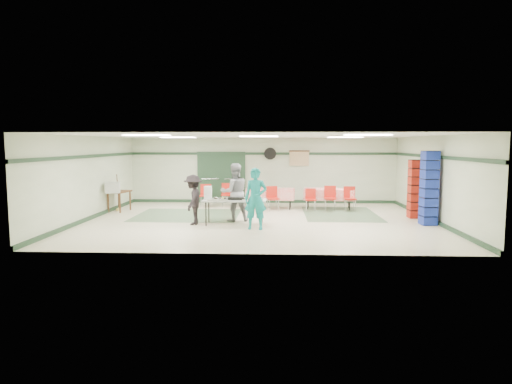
{
  "coord_description": "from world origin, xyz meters",
  "views": [
    {
      "loc": [
        0.54,
        -14.44,
        2.44
      ],
      "look_at": [
        -0.08,
        -0.3,
        0.95
      ],
      "focal_mm": 32.0,
      "sensor_mm": 36.0,
      "label": 1
    }
  ],
  "objects_px": {
    "volunteer_grey": "(234,192)",
    "chair_b": "(311,197)",
    "crate_stack_blue_b": "(428,193)",
    "dining_table_a": "(329,194)",
    "chair_c": "(350,196)",
    "office_printer": "(113,188)",
    "serving_table": "(235,201)",
    "printer_table": "(119,194)",
    "chair_loose_b": "(206,193)",
    "crate_stack_blue_a": "(429,188)",
    "crate_stack_red": "(416,189)",
    "broom": "(118,192)",
    "chair_d": "(272,196)",
    "volunteer_teal": "(256,199)",
    "volunteer_dark": "(193,200)",
    "chair_loose_a": "(227,192)",
    "dining_table_b": "(270,194)",
    "chair_a": "(330,196)"
  },
  "relations": [
    {
      "from": "broom",
      "to": "chair_c",
      "type": "bearing_deg",
      "value": 4.83
    },
    {
      "from": "volunteer_teal",
      "to": "crate_stack_blue_a",
      "type": "height_order",
      "value": "crate_stack_blue_a"
    },
    {
      "from": "volunteer_grey",
      "to": "dining_table_a",
      "type": "xyz_separation_m",
      "value": [
        3.3,
        2.9,
        -0.35
      ]
    },
    {
      "from": "serving_table",
      "to": "volunteer_grey",
      "type": "height_order",
      "value": "volunteer_grey"
    },
    {
      "from": "volunteer_dark",
      "to": "crate_stack_blue_b",
      "type": "bearing_deg",
      "value": 94.22
    },
    {
      "from": "chair_a",
      "to": "chair_loose_a",
      "type": "height_order",
      "value": "chair_a"
    },
    {
      "from": "volunteer_grey",
      "to": "volunteer_dark",
      "type": "xyz_separation_m",
      "value": [
        -1.2,
        -0.67,
        -0.16
      ]
    },
    {
      "from": "chair_loose_a",
      "to": "crate_stack_blue_b",
      "type": "relative_size",
      "value": 0.48
    },
    {
      "from": "chair_a",
      "to": "office_printer",
      "type": "distance_m",
      "value": 7.76
    },
    {
      "from": "volunteer_teal",
      "to": "chair_loose_a",
      "type": "xyz_separation_m",
      "value": [
        -1.34,
        4.76,
        -0.33
      ]
    },
    {
      "from": "dining_table_b",
      "to": "broom",
      "type": "distance_m",
      "value": 5.63
    },
    {
      "from": "chair_loose_b",
      "to": "printer_table",
      "type": "bearing_deg",
      "value": -155.7
    },
    {
      "from": "volunteer_teal",
      "to": "crate_stack_blue_a",
      "type": "xyz_separation_m",
      "value": [
        5.18,
        0.91,
        0.24
      ]
    },
    {
      "from": "volunteer_grey",
      "to": "office_printer",
      "type": "bearing_deg",
      "value": -34.06
    },
    {
      "from": "chair_b",
      "to": "printer_table",
      "type": "bearing_deg",
      "value": -175.69
    },
    {
      "from": "volunteer_grey",
      "to": "chair_b",
      "type": "distance_m",
      "value": 3.51
    },
    {
      "from": "volunteer_grey",
      "to": "broom",
      "type": "bearing_deg",
      "value": -42.25
    },
    {
      "from": "chair_a",
      "to": "crate_stack_red",
      "type": "height_order",
      "value": "crate_stack_red"
    },
    {
      "from": "chair_d",
      "to": "crate_stack_blue_b",
      "type": "bearing_deg",
      "value": -44.46
    },
    {
      "from": "serving_table",
      "to": "printer_table",
      "type": "bearing_deg",
      "value": 150.01
    },
    {
      "from": "chair_a",
      "to": "volunteer_grey",
      "type": "bearing_deg",
      "value": -140.05
    },
    {
      "from": "chair_c",
      "to": "volunteer_teal",
      "type": "bearing_deg",
      "value": -131.25
    },
    {
      "from": "dining_table_b",
      "to": "printer_table",
      "type": "bearing_deg",
      "value": -165.61
    },
    {
      "from": "chair_loose_b",
      "to": "chair_b",
      "type": "bearing_deg",
      "value": -11.08
    },
    {
      "from": "chair_c",
      "to": "crate_stack_blue_a",
      "type": "bearing_deg",
      "value": -55.48
    },
    {
      "from": "volunteer_grey",
      "to": "crate_stack_blue_b",
      "type": "height_order",
      "value": "crate_stack_blue_b"
    },
    {
      "from": "crate_stack_blue_b",
      "to": "dining_table_a",
      "type": "bearing_deg",
      "value": 128.93
    },
    {
      "from": "chair_c",
      "to": "office_printer",
      "type": "distance_m",
      "value": 8.46
    },
    {
      "from": "broom",
      "to": "volunteer_teal",
      "type": "bearing_deg",
      "value": -30.47
    },
    {
      "from": "volunteer_grey",
      "to": "printer_table",
      "type": "distance_m",
      "value": 4.79
    },
    {
      "from": "serving_table",
      "to": "printer_table",
      "type": "xyz_separation_m",
      "value": [
        -4.44,
        2.52,
        -0.08
      ]
    },
    {
      "from": "crate_stack_red",
      "to": "printer_table",
      "type": "xyz_separation_m",
      "value": [
        -10.3,
        1.05,
        -0.32
      ]
    },
    {
      "from": "chair_b",
      "to": "chair_d",
      "type": "distance_m",
      "value": 1.4
    },
    {
      "from": "volunteer_teal",
      "to": "chair_b",
      "type": "xyz_separation_m",
      "value": [
        1.85,
        3.7,
        -0.39
      ]
    },
    {
      "from": "serving_table",
      "to": "dining_table_b",
      "type": "relative_size",
      "value": 1.04
    },
    {
      "from": "serving_table",
      "to": "dining_table_a",
      "type": "relative_size",
      "value": 1.01
    },
    {
      "from": "volunteer_teal",
      "to": "chair_a",
      "type": "xyz_separation_m",
      "value": [
        2.56,
        3.71,
        -0.32
      ]
    },
    {
      "from": "chair_loose_b",
      "to": "crate_stack_red",
      "type": "distance_m",
      "value": 7.71
    },
    {
      "from": "crate_stack_blue_a",
      "to": "crate_stack_red",
      "type": "relative_size",
      "value": 1.16
    },
    {
      "from": "chair_b",
      "to": "office_printer",
      "type": "xyz_separation_m",
      "value": [
        -6.97,
        -1.04,
        0.43
      ]
    },
    {
      "from": "serving_table",
      "to": "chair_b",
      "type": "bearing_deg",
      "value": 48.83
    },
    {
      "from": "serving_table",
      "to": "chair_loose_a",
      "type": "distance_m",
      "value": 4.05
    },
    {
      "from": "volunteer_dark",
      "to": "chair_loose_a",
      "type": "distance_m",
      "value": 4.11
    },
    {
      "from": "volunteer_dark",
      "to": "office_printer",
      "type": "relative_size",
      "value": 3.23
    },
    {
      "from": "crate_stack_blue_a",
      "to": "office_printer",
      "type": "height_order",
      "value": "crate_stack_blue_a"
    },
    {
      "from": "serving_table",
      "to": "chair_a",
      "type": "relative_size",
      "value": 2.09
    },
    {
      "from": "crate_stack_blue_a",
      "to": "office_printer",
      "type": "distance_m",
      "value": 10.45
    },
    {
      "from": "chair_loose_a",
      "to": "crate_stack_blue_b",
      "type": "xyz_separation_m",
      "value": [
        6.52,
        -3.72,
        0.4
      ]
    },
    {
      "from": "chair_a",
      "to": "printer_table",
      "type": "relative_size",
      "value": 0.94
    },
    {
      "from": "chair_loose_a",
      "to": "serving_table",
      "type": "bearing_deg",
      "value": -82.9
    }
  ]
}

